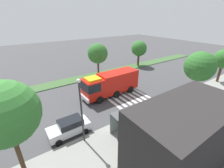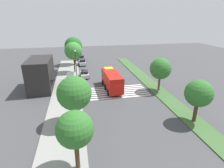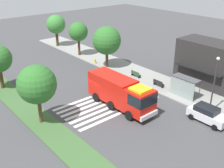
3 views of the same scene
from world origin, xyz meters
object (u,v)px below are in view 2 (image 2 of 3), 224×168
(fire_hydrant, at_px, (81,130))
(sidewalk_tree_west, at_px, (75,130))
(bus_stop_shelter, at_px, (72,77))
(sidewalk_tree_center, at_px, (74,93))
(street_lamp, at_px, (76,62))
(fire_truck, at_px, (111,79))
(parked_car_mid, at_px, (82,62))
(parked_car_east, at_px, (81,58))
(median_tree_west, at_px, (161,69))
(sidewalk_tree_far_east, at_px, (73,46))
(bench_near_shelter, at_px, (73,91))
(median_tree_far_west, at_px, (199,94))
(parked_car_west, at_px, (84,74))
(sidewalk_tree_east, at_px, (73,51))
(bench_west_of_shelter, at_px, (73,101))

(fire_hydrant, bearing_deg, sidewalk_tree_west, 174.75)
(bus_stop_shelter, xyz_separation_m, sidewalk_tree_center, (-14.45, -0.54, 2.57))
(sidewalk_tree_west, bearing_deg, street_lamp, -0.86)
(fire_truck, relative_size, parked_car_mid, 2.11)
(parked_car_east, xyz_separation_m, street_lamp, (-19.22, 1.80, 3.12))
(median_tree_west, bearing_deg, sidewalk_tree_far_east, 33.50)
(parked_car_mid, height_order, sidewalk_tree_far_east, sidewalk_tree_far_east)
(bench_near_shelter, height_order, median_tree_west, median_tree_west)
(street_lamp, bearing_deg, sidewalk_tree_far_east, 1.69)
(bench_near_shelter, bearing_deg, median_tree_west, -97.04)
(street_lamp, xyz_separation_m, median_tree_far_west, (-21.63, -15.48, 0.25))
(parked_car_west, relative_size, fire_hydrant, 6.04)
(sidewalk_tree_east, bearing_deg, median_tree_west, -134.61)
(parked_car_east, height_order, median_tree_far_west, median_tree_far_west)
(street_lamp, height_order, sidewalk_tree_center, sidewalk_tree_center)
(bench_west_of_shelter, relative_size, sidewalk_tree_center, 0.24)
(median_tree_far_west, relative_size, fire_hydrant, 8.48)
(median_tree_west, bearing_deg, fire_truck, 71.25)
(fire_hydrant, bearing_deg, street_lamp, 0.27)
(median_tree_far_west, bearing_deg, sidewalk_tree_east, 30.57)
(bench_west_of_shelter, bearing_deg, fire_hydrant, -173.13)
(fire_truck, height_order, fire_hydrant, fire_truck)
(parked_car_east, height_order, fire_hydrant, parked_car_east)
(sidewalk_tree_east, bearing_deg, parked_car_west, -153.82)
(sidewalk_tree_far_east, distance_m, median_tree_far_west, 38.66)
(bus_stop_shelter, bearing_deg, sidewalk_tree_far_east, -1.73)
(bench_near_shelter, distance_m, median_tree_west, 16.99)
(parked_car_west, height_order, sidewalk_tree_far_east, sidewalk_tree_far_east)
(street_lamp, relative_size, sidewalk_tree_far_east, 0.82)
(bench_west_of_shelter, bearing_deg, street_lamp, -4.18)
(bench_near_shelter, relative_size, street_lamp, 0.24)
(parked_car_mid, height_order, street_lamp, street_lamp)
(sidewalk_tree_east, distance_m, median_tree_far_west, 31.26)
(bench_near_shelter, xyz_separation_m, median_tree_west, (-2.03, -16.42, 3.89))
(bus_stop_shelter, height_order, street_lamp, street_lamp)
(sidewalk_tree_center, bearing_deg, bus_stop_shelter, 2.16)
(parked_car_west, xyz_separation_m, median_tree_far_west, (-22.42, -13.68, 3.33))
(bench_west_of_shelter, relative_size, median_tree_far_west, 0.27)
(sidewalk_tree_center, relative_size, fire_hydrant, 9.38)
(sidewalk_tree_east, height_order, median_tree_west, sidewalk_tree_east)
(fire_truck, height_order, bus_stop_shelter, fire_truck)
(bench_near_shelter, distance_m, sidewalk_tree_center, 11.15)
(median_tree_far_west, bearing_deg, bench_west_of_shelter, 61.65)
(median_tree_far_west, bearing_deg, parked_car_east, 18.52)
(street_lamp, bearing_deg, bus_stop_shelter, 167.83)
(street_lamp, xyz_separation_m, sidewalk_tree_far_east, (13.59, 0.40, 1.62))
(bench_west_of_shelter, xyz_separation_m, median_tree_west, (2.36, -16.42, 3.89))
(parked_car_west, xyz_separation_m, median_tree_west, (-11.19, -13.68, 3.59))
(bench_west_of_shelter, xyz_separation_m, street_lamp, (12.77, -0.93, 3.39))
(parked_car_west, relative_size, median_tree_far_west, 0.71)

